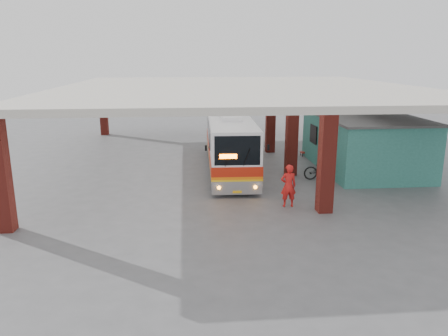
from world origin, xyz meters
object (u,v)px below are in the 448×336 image
object	(u,v)px
motorcycle	(324,169)
pedestrian	(288,186)
coach_bus	(229,141)
red_chair	(306,150)

from	to	relation	value
motorcycle	pedestrian	bearing A→B (deg)	145.55
pedestrian	motorcycle	bearing A→B (deg)	-126.53
coach_bus	pedestrian	xyz separation A→B (m)	(1.88, -6.84, -0.69)
red_chair	motorcycle	bearing A→B (deg)	-101.08
motorcycle	red_chair	bearing A→B (deg)	-5.19
coach_bus	red_chair	size ratio (longest dim) A/B	13.35
motorcycle	pedestrian	distance (m)	5.01
coach_bus	red_chair	xyz separation A→B (m)	(5.36, 2.91, -1.24)
coach_bus	motorcycle	xyz separation A→B (m)	(4.76, -2.76, -1.07)
coach_bus	red_chair	bearing A→B (deg)	30.49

